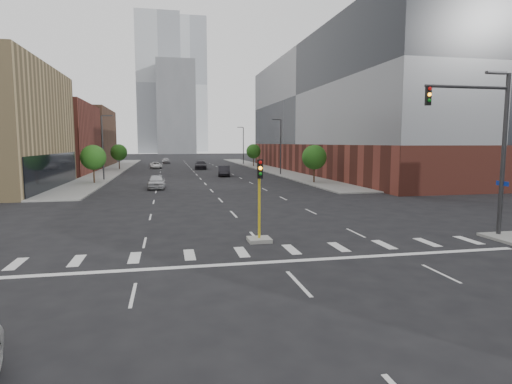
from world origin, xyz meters
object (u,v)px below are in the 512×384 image
object	(u,v)px
car_near_left	(157,182)
car_deep_right	(201,165)
car_mid_right	(224,171)
mast_arm_signal	(491,136)
median_traffic_signal	(259,224)
car_distant	(166,160)
car_far_left	(156,165)

from	to	relation	value
car_near_left	car_deep_right	world-z (taller)	car_deep_right
car_near_left	car_mid_right	world-z (taller)	car_mid_right
mast_arm_signal	car_deep_right	xyz separation A→B (m)	(-10.75, 65.92, -4.82)
median_traffic_signal	car_near_left	distance (m)	29.01
mast_arm_signal	car_distant	bearing A→B (deg)	100.90
car_mid_right	car_distant	distance (m)	46.01
median_traffic_signal	car_deep_right	xyz separation A→B (m)	(1.86, 64.45, -0.15)
car_deep_right	mast_arm_signal	bearing A→B (deg)	-75.77
car_near_left	car_mid_right	bearing A→B (deg)	60.93
car_deep_right	car_mid_right	bearing A→B (deg)	-78.35
car_near_left	car_distant	world-z (taller)	car_near_left
car_near_left	car_far_left	xyz separation A→B (m)	(-1.10, 40.15, -0.16)
median_traffic_signal	car_deep_right	world-z (taller)	median_traffic_signal
car_distant	median_traffic_signal	bearing A→B (deg)	-93.95
car_far_left	car_deep_right	xyz separation A→B (m)	(8.95, -4.09, 0.17)
mast_arm_signal	car_distant	distance (m)	93.84
median_traffic_signal	car_far_left	size ratio (longest dim) A/B	0.93
car_near_left	car_deep_right	bearing A→B (deg)	79.17
car_near_left	car_far_left	bearing A→B (deg)	93.02
car_mid_right	car_distant	xyz separation A→B (m)	(-9.19, 45.09, -0.10)
car_mid_right	car_far_left	xyz separation A→B (m)	(-11.17, 23.07, -0.18)
median_traffic_signal	car_distant	world-z (taller)	median_traffic_signal
car_near_left	car_distant	distance (m)	62.18
mast_arm_signal	car_far_left	world-z (taller)	mast_arm_signal
car_far_left	car_distant	size ratio (longest dim) A/B	1.09
mast_arm_signal	car_mid_right	bearing A→B (deg)	100.29
mast_arm_signal	car_far_left	bearing A→B (deg)	105.72
car_deep_right	car_distant	world-z (taller)	car_deep_right
car_mid_right	car_far_left	distance (m)	25.63
car_mid_right	car_deep_right	bearing A→B (deg)	103.83
car_mid_right	mast_arm_signal	bearing A→B (deg)	-72.57
car_near_left	car_deep_right	distance (m)	36.91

